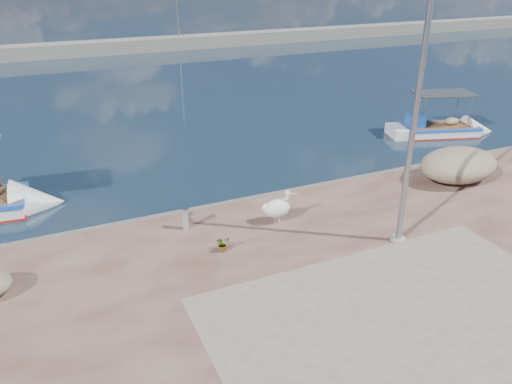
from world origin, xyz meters
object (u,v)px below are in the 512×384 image
object	(u,v)px
pelican	(278,208)
bollard_near	(185,218)
lamp_post	(412,133)
boat_right	(437,131)

from	to	relation	value
pelican	bollard_near	bearing A→B (deg)	-174.33
pelican	lamp_post	world-z (taller)	lamp_post
lamp_post	bollard_near	world-z (taller)	lamp_post
boat_right	bollard_near	distance (m)	15.45
pelican	bollard_near	xyz separation A→B (m)	(-2.74, 0.78, -0.13)
boat_right	pelican	xyz separation A→B (m)	(-11.85, -5.83, 0.83)
boat_right	lamp_post	xyz separation A→B (m)	(-9.13, -8.24, 3.61)
lamp_post	bollard_near	bearing A→B (deg)	149.66
pelican	boat_right	bearing A→B (deg)	47.73
pelican	lamp_post	size ratio (longest dim) A/B	0.16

